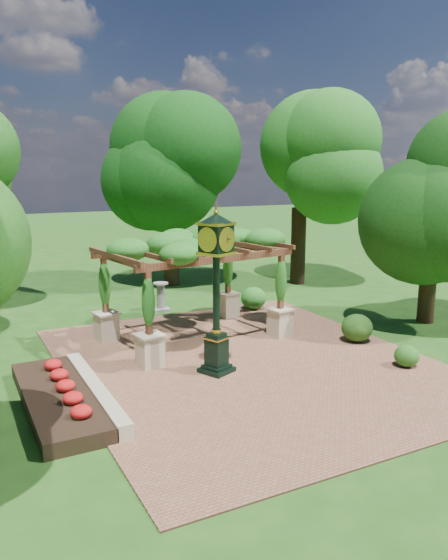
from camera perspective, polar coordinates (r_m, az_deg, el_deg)
name	(u,v)px	position (r m, az deg, el deg)	size (l,w,h in m)	color
ground	(266,374)	(15.34, 4.36, -9.76)	(120.00, 120.00, 0.00)	#1E4714
brick_plaza	(248,362)	(16.13, 2.48, -8.57)	(10.00, 12.00, 0.04)	brown
border_wall	(95,391)	(14.03, -13.30, -11.25)	(0.35, 5.00, 0.40)	#C6B793
flower_bed	(58,399)	(13.88, -16.97, -11.81)	(1.50, 5.00, 0.36)	red
pedestal_clock	(216,279)	(14.61, -0.80, 0.16)	(1.16, 1.16, 4.48)	black
pergola	(194,251)	(17.66, -3.20, 3.06)	(6.20, 4.40, 3.61)	beige
sundial	(161,298)	(21.85, -6.60, -1.93)	(0.73, 0.73, 1.14)	gray
shrub_front	(407,356)	(16.47, 18.55, -7.52)	(0.70, 0.70, 0.63)	#245E1A
shrub_mid	(357,328)	(18.31, 13.72, -4.87)	(1.01, 1.01, 0.91)	#234E16
shrub_back	(253,298)	(21.84, 3.09, -1.90)	(1.00, 1.00, 0.90)	#24661D
tree_north	(169,165)	(26.26, -5.72, 11.88)	(4.84, 4.84, 8.36)	#372516
tree_east_far	(301,146)	(26.69, 8.04, 13.69)	(5.09, 5.09, 9.61)	black
tree_east_near	(434,195)	(20.88, 21.14, 8.27)	(3.96, 3.96, 6.77)	#362615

